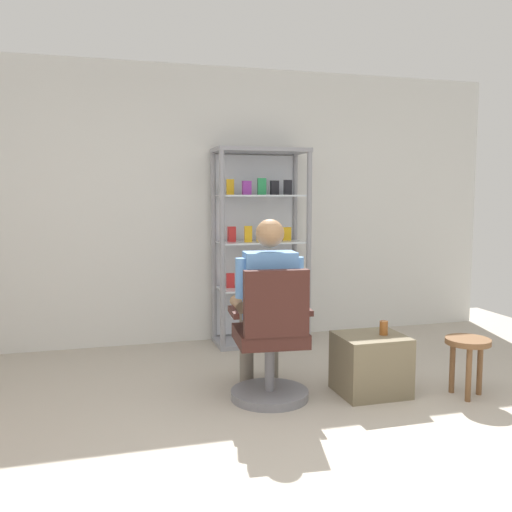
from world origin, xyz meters
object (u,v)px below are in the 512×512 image
Objects in this scene: office_chair at (271,347)px; tea_glass at (384,328)px; seated_shopkeeper at (267,298)px; wooden_stool at (468,350)px; display_cabinet_main at (259,245)px; storage_crate at (371,364)px.

office_chair is 9.33× the size of tea_glass.
seated_shopkeeper is at bearing 164.98° from tea_glass.
display_cabinet_main is at bearing 118.28° from wooden_stool.
storage_crate is at bearing -15.75° from seated_shopkeeper.
display_cabinet_main is 1.98× the size of office_chair.
display_cabinet_main is 1.86m from storage_crate.
tea_glass is at bearing -74.27° from display_cabinet_main.
storage_crate is 4.69× the size of tea_glass.
display_cabinet_main reaches higher than storage_crate.
seated_shopkeeper is (0.01, 0.16, 0.32)m from office_chair.
office_chair is 0.77m from storage_crate.
storage_crate is at bearing 171.05° from tea_glass.
display_cabinet_main is at bearing 76.15° from seated_shopkeeper.
wooden_stool is at bearing -18.12° from seated_shopkeeper.
seated_shopkeeper is 12.54× the size of tea_glass.
display_cabinet_main is at bearing 102.89° from storage_crate.
display_cabinet_main is 1.75m from office_chair.
storage_crate reaches higher than wooden_stool.
tea_glass is at bearing -8.95° from storage_crate.
office_chair reaches higher than wooden_stool.
display_cabinet_main reaches higher than office_chair.
office_chair is at bearing 175.97° from tea_glass.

